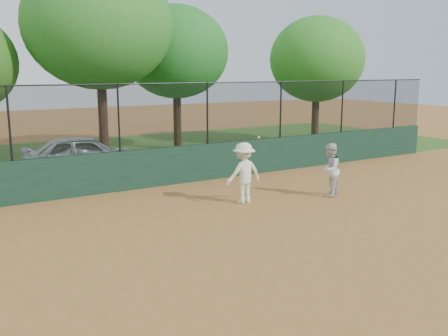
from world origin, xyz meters
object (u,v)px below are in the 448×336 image
parked_car (85,155)px  tree_3 (176,52)px  tree_4 (317,60)px  tree_2 (99,24)px  player_second (330,170)px  player_main (244,173)px

parked_car → tree_3: size_ratio=0.64×
parked_car → tree_4: 12.46m
parked_car → tree_3: tree_3 is taller
tree_2 → tree_3: tree_2 is taller
player_second → tree_3: 10.76m
parked_car → player_main: player_main is taller
tree_2 → player_main: bearing=-80.7°
player_main → tree_3: 10.44m
parked_car → player_main: size_ratio=2.24×
parked_car → tree_2: size_ratio=0.53×
tree_3 → tree_2: bearing=-158.4°
parked_car → tree_2: (1.35, 2.01, 4.56)m
tree_2 → tree_4: size_ratio=1.26×
parked_car → player_main: (2.64, -5.87, 0.13)m
parked_car → player_main: 6.44m
player_second → tree_4: size_ratio=0.25×
player_second → tree_2: tree_2 is taller
player_second → tree_4: bearing=-158.3°
player_main → tree_4: 12.33m
tree_2 → tree_4: (10.53, -0.38, -1.19)m
tree_4 → tree_2: bearing=177.9°
player_second → tree_3: bearing=-119.9°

